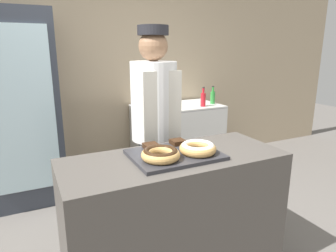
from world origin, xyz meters
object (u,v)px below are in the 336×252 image
Objects in this scene: donut_chocolate_glaze at (161,154)px; bottle_red at (203,99)px; baker_person at (155,129)px; chest_freezer at (177,138)px; beverage_fridge at (22,110)px; bottle_orange at (154,101)px; donut_light_glaze at (198,148)px; bottle_green at (213,97)px; brownie_back_right at (178,142)px; serving_tray at (175,155)px; brownie_back_left at (151,146)px.

bottle_red is at bearing 50.57° from donut_chocolate_glaze.
baker_person reaches higher than chest_freezer.
beverage_fridge is at bearing 131.21° from baker_person.
bottle_orange is at bearing 161.59° from bottle_red.
beverage_fridge is at bearing 179.99° from bottle_orange.
beverage_fridge is (-0.99, 1.13, 0.04)m from baker_person.
donut_light_glaze is 1.02× the size of bottle_green.
bottle_orange is 0.98× the size of bottle_green.
brownie_back_right is at bearing 43.59° from donut_chocolate_glaze.
baker_person is (0.12, 0.61, 0.01)m from serving_tray.
bottle_red is at bearing -38.57° from chest_freezer.
beverage_fridge is at bearing 119.01° from donut_light_glaze.
chest_freezer is (0.93, 1.74, -0.49)m from serving_tray.
brownie_back_left is at bearing -116.04° from baker_person.
brownie_back_right is (-0.03, 0.22, -0.02)m from donut_light_glaze.
brownie_back_left is 1.00× the size of brownie_back_right.
bottle_red reaches higher than bottle_orange.
brownie_back_left is 0.20m from brownie_back_right.
bottle_red is 0.24m from bottle_green.
brownie_back_right is at bearing 0.00° from brownie_back_left.
beverage_fridge is (-0.74, 1.80, 0.00)m from donut_chocolate_glaze.
bottle_red reaches higher than bottle_green.
brownie_back_left is at bearing -113.93° from bottle_orange.
baker_person is 7.60× the size of bottle_green.
brownie_back_right is 1.76m from bottle_red.
bottle_green is (2.27, -0.09, -0.01)m from beverage_fridge.
brownie_back_right is 0.05× the size of baker_person.
donut_chocolate_glaze is 2.08m from bottle_red.
baker_person reaches higher than bottle_orange.
bottle_orange is (0.60, 1.73, 0.04)m from serving_tray.
baker_person is at bearing 90.99° from donut_light_glaze.
donut_chocolate_glaze is 2.16m from chest_freezer.
bottle_red reaches higher than serving_tray.
beverage_fridge is 2.27m from bottle_green.
bottle_orange is 0.81m from bottle_green.
chest_freezer is (0.81, 1.13, -0.49)m from baker_person.
serving_tray is at bearing -130.49° from bottle_green.
beverage_fridge reaches higher than brownie_back_left.
chest_freezer is (0.83, 1.59, -0.52)m from brownie_back_right.
brownie_back_right is at bearing 97.54° from donut_light_glaze.
baker_person is 1.42m from bottle_red.
brownie_back_left is 0.40× the size of bottle_green.
brownie_back_right is 0.40× the size of bottle_green.
brownie_back_right is 0.09× the size of chest_freezer.
chest_freezer is at bearing 66.05° from donut_light_glaze.
chest_freezer is at bearing 0.21° from beverage_fridge.
donut_chocolate_glaze is 0.13× the size of baker_person.
baker_person is 7.76× the size of bottle_orange.
bottle_orange reaches higher than donut_light_glaze.
serving_tray is at bearing -123.46° from brownie_back_right.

